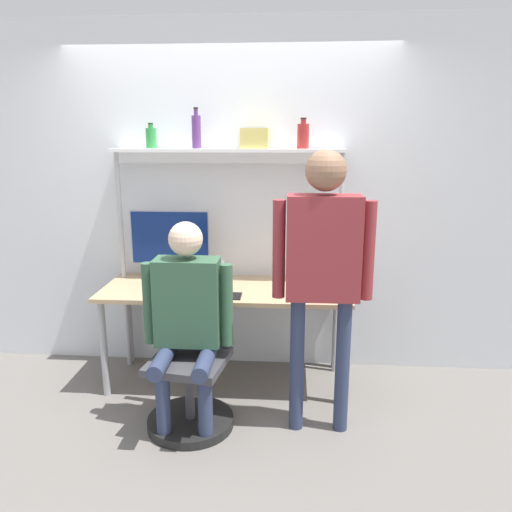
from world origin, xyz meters
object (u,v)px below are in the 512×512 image
(monitor, at_px, (170,241))
(bottle_green, at_px, (151,138))
(laptop, at_px, (202,284))
(cell_phone, at_px, (236,296))
(bottle_purple, at_px, (196,131))
(office_chair, at_px, (192,383))
(person_seated, at_px, (187,311))
(person_standing, at_px, (323,256))
(storage_box, at_px, (255,138))
(bottle_red, at_px, (303,136))

(monitor, height_order, bottle_green, bottle_green)
(monitor, bearing_deg, laptop, -45.80)
(cell_phone, distance_m, bottle_purple, 1.25)
(office_chair, bearing_deg, bottle_green, 117.17)
(bottle_purple, bearing_deg, person_seated, -85.23)
(cell_phone, relative_size, person_standing, 0.08)
(person_seated, height_order, bottle_green, bottle_green)
(storage_box, bearing_deg, person_standing, -60.28)
(cell_phone, xyz_separation_m, bottle_purple, (-0.33, 0.43, 1.12))
(bottle_green, relative_size, storage_box, 0.91)
(person_standing, bearing_deg, monitor, 145.03)
(laptop, xyz_separation_m, storage_box, (0.35, 0.34, 1.01))
(monitor, relative_size, laptop, 2.07)
(monitor, xyz_separation_m, office_chair, (0.30, -0.78, -0.77))
(monitor, xyz_separation_m, bottle_red, (1.00, 0.04, 0.78))
(cell_phone, height_order, bottle_red, bottle_red)
(bottle_green, bearing_deg, storage_box, 0.00)
(bottle_purple, height_order, bottle_green, bottle_purple)
(bottle_green, height_order, storage_box, bottle_green)
(bottle_purple, distance_m, storage_box, 0.43)
(bottle_green, bearing_deg, bottle_purple, 0.00)
(person_seated, distance_m, bottle_green, 1.41)
(laptop, distance_m, bottle_purple, 1.12)
(office_chair, distance_m, bottle_green, 1.79)
(monitor, height_order, person_seated, person_seated)
(office_chair, height_order, storage_box, storage_box)
(cell_phone, bearing_deg, person_standing, -34.48)
(person_standing, distance_m, bottle_purple, 1.42)
(person_seated, bearing_deg, storage_box, 67.50)
(laptop, bearing_deg, monitor, 134.20)
(office_chair, bearing_deg, monitor, 111.00)
(person_seated, bearing_deg, bottle_red, 50.63)
(office_chair, bearing_deg, bottle_red, 49.26)
(cell_phone, distance_m, bottle_green, 1.34)
(bottle_red, height_order, storage_box, bottle_red)
(laptop, xyz_separation_m, bottle_purple, (-0.08, 0.34, 1.06))
(laptop, xyz_separation_m, person_seated, (-0.01, -0.52, -0.02))
(laptop, bearing_deg, person_seated, -90.63)
(cell_phone, distance_m, office_chair, 0.66)
(bottle_red, bearing_deg, bottle_green, -180.00)
(laptop, bearing_deg, bottle_purple, 102.74)
(monitor, distance_m, bottle_green, 0.78)
(person_seated, bearing_deg, monitor, 109.47)
(bottle_green, bearing_deg, office_chair, -62.83)
(storage_box, bearing_deg, bottle_purple, 180.00)
(monitor, relative_size, office_chair, 0.66)
(monitor, relative_size, storage_box, 3.04)
(bottle_purple, bearing_deg, monitor, -170.11)
(person_standing, bearing_deg, bottle_red, 98.15)
(person_standing, height_order, bottle_green, bottle_green)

